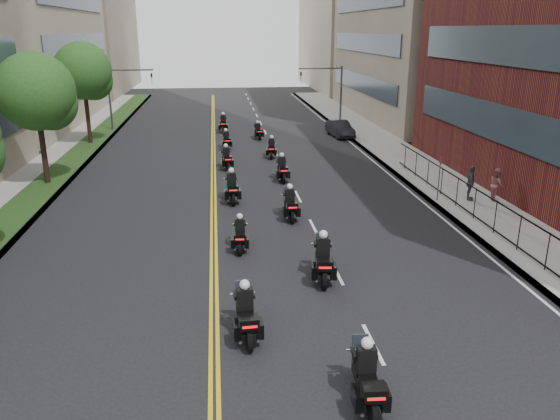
{
  "coord_description": "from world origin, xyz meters",
  "views": [
    {
      "loc": [
        -1.15,
        -8.58,
        8.81
      ],
      "look_at": [
        1.36,
        12.88,
        1.63
      ],
      "focal_mm": 35.0,
      "sensor_mm": 36.0,
      "label": 1
    }
  ],
  "objects_px": {
    "motorcycle_8": "(226,159)",
    "parked_sedan": "(340,129)",
    "motorcycle_6": "(232,189)",
    "motorcycle_10": "(226,141)",
    "motorcycle_5": "(290,205)",
    "motorcycle_12": "(223,124)",
    "pedestrian_b": "(497,184)",
    "motorcycle_4": "(240,236)",
    "motorcycle_1": "(367,379)",
    "motorcycle_9": "(272,149)",
    "motorcycle_2": "(246,316)",
    "motorcycle_7": "(282,170)",
    "motorcycle_3": "(323,261)",
    "motorcycle_11": "(258,132)",
    "pedestrian_c": "(471,183)"
  },
  "relations": [
    {
      "from": "motorcycle_1",
      "to": "motorcycle_9",
      "type": "relative_size",
      "value": 1.11
    },
    {
      "from": "motorcycle_2",
      "to": "motorcycle_7",
      "type": "height_order",
      "value": "motorcycle_2"
    },
    {
      "from": "motorcycle_1",
      "to": "motorcycle_8",
      "type": "xyz_separation_m",
      "value": [
        -2.84,
        24.39,
        -0.04
      ]
    },
    {
      "from": "motorcycle_6",
      "to": "motorcycle_11",
      "type": "distance_m",
      "value": 17.59
    },
    {
      "from": "motorcycle_6",
      "to": "parked_sedan",
      "type": "xyz_separation_m",
      "value": [
        9.85,
        17.64,
        -0.04
      ]
    },
    {
      "from": "pedestrian_b",
      "to": "pedestrian_c",
      "type": "bearing_deg",
      "value": 92.37
    },
    {
      "from": "parked_sedan",
      "to": "pedestrian_b",
      "type": "bearing_deg",
      "value": -84.4
    },
    {
      "from": "motorcycle_5",
      "to": "motorcycle_6",
      "type": "height_order",
      "value": "motorcycle_6"
    },
    {
      "from": "motorcycle_5",
      "to": "motorcycle_7",
      "type": "bearing_deg",
      "value": 86.42
    },
    {
      "from": "motorcycle_1",
      "to": "parked_sedan",
      "type": "xyz_separation_m",
      "value": [
        7.14,
        34.76,
        -0.02
      ]
    },
    {
      "from": "motorcycle_3",
      "to": "motorcycle_4",
      "type": "bearing_deg",
      "value": 138.5
    },
    {
      "from": "motorcycle_4",
      "to": "motorcycle_7",
      "type": "distance_m",
      "value": 11.09
    },
    {
      "from": "motorcycle_3",
      "to": "motorcycle_7",
      "type": "xyz_separation_m",
      "value": [
        0.17,
        13.94,
        -0.07
      ]
    },
    {
      "from": "motorcycle_2",
      "to": "motorcycle_3",
      "type": "height_order",
      "value": "motorcycle_3"
    },
    {
      "from": "motorcycle_10",
      "to": "parked_sedan",
      "type": "distance_m",
      "value": 10.58
    },
    {
      "from": "pedestrian_c",
      "to": "motorcycle_1",
      "type": "bearing_deg",
      "value": 170.32
    },
    {
      "from": "motorcycle_7",
      "to": "motorcycle_8",
      "type": "xyz_separation_m",
      "value": [
        -3.3,
        3.36,
        -0.02
      ]
    },
    {
      "from": "motorcycle_1",
      "to": "motorcycle_4",
      "type": "distance_m",
      "value": 10.68
    },
    {
      "from": "motorcycle_6",
      "to": "motorcycle_8",
      "type": "xyz_separation_m",
      "value": [
        -0.13,
        7.28,
        -0.06
      ]
    },
    {
      "from": "motorcycle_8",
      "to": "pedestrian_b",
      "type": "height_order",
      "value": "pedestrian_b"
    },
    {
      "from": "motorcycle_10",
      "to": "motorcycle_5",
      "type": "bearing_deg",
      "value": -86.02
    },
    {
      "from": "motorcycle_2",
      "to": "motorcycle_9",
      "type": "xyz_separation_m",
      "value": [
        3.22,
        23.95,
        -0.08
      ]
    },
    {
      "from": "motorcycle_10",
      "to": "motorcycle_12",
      "type": "height_order",
      "value": "motorcycle_12"
    },
    {
      "from": "motorcycle_1",
      "to": "parked_sedan",
      "type": "height_order",
      "value": "motorcycle_1"
    },
    {
      "from": "motorcycle_4",
      "to": "motorcycle_10",
      "type": "xyz_separation_m",
      "value": [
        -0.09,
        20.46,
        0.01
      ]
    },
    {
      "from": "motorcycle_10",
      "to": "motorcycle_6",
      "type": "bearing_deg",
      "value": -95.23
    },
    {
      "from": "motorcycle_4",
      "to": "motorcycle_7",
      "type": "bearing_deg",
      "value": 77.51
    },
    {
      "from": "motorcycle_1",
      "to": "motorcycle_4",
      "type": "relative_size",
      "value": 1.15
    },
    {
      "from": "motorcycle_6",
      "to": "motorcycle_12",
      "type": "xyz_separation_m",
      "value": [
        -0.08,
        21.0,
        -0.02
      ]
    },
    {
      "from": "motorcycle_1",
      "to": "motorcycle_8",
      "type": "height_order",
      "value": "motorcycle_1"
    },
    {
      "from": "motorcycle_7",
      "to": "parked_sedan",
      "type": "bearing_deg",
      "value": 63.36
    },
    {
      "from": "motorcycle_2",
      "to": "pedestrian_c",
      "type": "relative_size",
      "value": 1.32
    },
    {
      "from": "motorcycle_2",
      "to": "motorcycle_8",
      "type": "bearing_deg",
      "value": 86.83
    },
    {
      "from": "motorcycle_2",
      "to": "motorcycle_4",
      "type": "xyz_separation_m",
      "value": [
        0.15,
        6.92,
        -0.1
      ]
    },
    {
      "from": "motorcycle_11",
      "to": "parked_sedan",
      "type": "xyz_separation_m",
      "value": [
        7.09,
        0.27,
        0.07
      ]
    },
    {
      "from": "motorcycle_3",
      "to": "pedestrian_b",
      "type": "height_order",
      "value": "pedestrian_b"
    },
    {
      "from": "motorcycle_8",
      "to": "pedestrian_c",
      "type": "distance_m",
      "value": 15.51
    },
    {
      "from": "motorcycle_7",
      "to": "pedestrian_c",
      "type": "relative_size",
      "value": 1.25
    },
    {
      "from": "motorcycle_10",
      "to": "parked_sedan",
      "type": "bearing_deg",
      "value": 16.67
    },
    {
      "from": "motorcycle_6",
      "to": "motorcycle_11",
      "type": "height_order",
      "value": "motorcycle_6"
    },
    {
      "from": "motorcycle_3",
      "to": "motorcycle_5",
      "type": "relative_size",
      "value": 1.09
    },
    {
      "from": "motorcycle_12",
      "to": "pedestrian_b",
      "type": "relative_size",
      "value": 1.39
    },
    {
      "from": "pedestrian_c",
      "to": "motorcycle_6",
      "type": "bearing_deg",
      "value": 105.28
    },
    {
      "from": "motorcycle_9",
      "to": "motorcycle_11",
      "type": "bearing_deg",
      "value": 100.27
    },
    {
      "from": "motorcycle_6",
      "to": "motorcycle_10",
      "type": "relative_size",
      "value": 1.17
    },
    {
      "from": "motorcycle_9",
      "to": "parked_sedan",
      "type": "relative_size",
      "value": 0.52
    },
    {
      "from": "motorcycle_2",
      "to": "motorcycle_3",
      "type": "bearing_deg",
      "value": 46.73
    },
    {
      "from": "motorcycle_5",
      "to": "motorcycle_12",
      "type": "xyz_separation_m",
      "value": [
        -2.8,
        24.1,
        0.02
      ]
    },
    {
      "from": "motorcycle_8",
      "to": "parked_sedan",
      "type": "xyz_separation_m",
      "value": [
        9.98,
        10.37,
        0.02
      ]
    },
    {
      "from": "pedestrian_b",
      "to": "motorcycle_4",
      "type": "bearing_deg",
      "value": 120.62
    }
  ]
}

